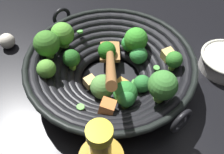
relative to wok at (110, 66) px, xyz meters
The scene contains 3 objects.
ground_plane 0.06m from the wok, 10.27° to the left, with size 4.00×4.00×0.00m, color black.
wok is the anchor object (origin of this frame).
garlic_bulb 0.32m from the wok, 122.16° to the left, with size 0.04×0.04×0.04m, color silver.
Camera 1 is at (-0.21, -0.33, 0.48)m, focal length 39.43 mm.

